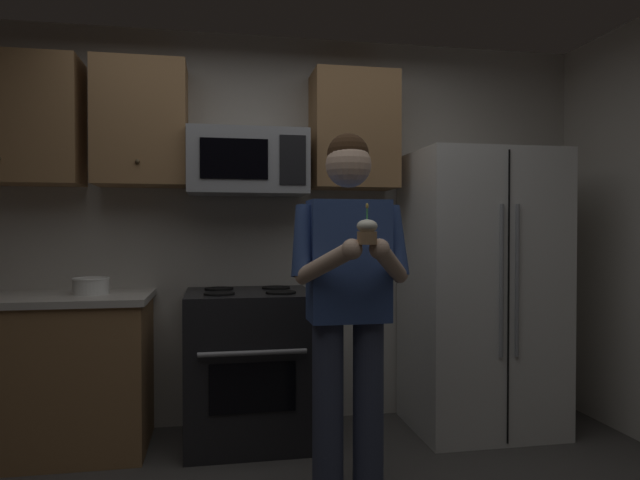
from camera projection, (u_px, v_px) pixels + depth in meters
The scene contains 9 objects.
wall_back at pixel (268, 229), 3.86m from camera, with size 4.40×0.10×2.60m, color beige.
oven_range at pixel (249, 366), 3.46m from camera, with size 0.76×0.70×0.93m.
microwave at pixel (248, 163), 3.55m from camera, with size 0.74×0.41×0.40m.
refrigerator at pixel (480, 291), 3.69m from camera, with size 0.90×0.75×1.80m.
cabinet_row_upper at pixel (154, 125), 3.49m from camera, with size 2.78×0.36×0.76m.
counter_left at pixel (22, 375), 3.24m from camera, with size 1.44×0.66×0.92m.
bowl_large_white at pixel (91, 285), 3.31m from camera, with size 0.21×0.21×0.10m.
person at pixel (349, 293), 2.70m from camera, with size 0.60×0.48×1.76m.
cupcake at pixel (367, 231), 2.37m from camera, with size 0.09×0.09×0.17m.
Camera 1 is at (-0.35, -2.11, 1.30)m, focal length 31.68 mm.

